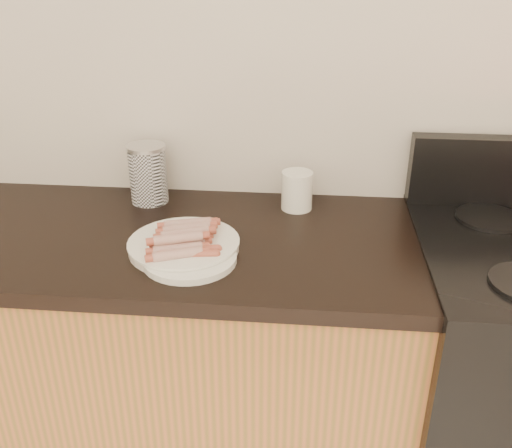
# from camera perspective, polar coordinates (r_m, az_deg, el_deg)

# --- Properties ---
(wall_back) EXTENTS (4.00, 0.04, 2.60)m
(wall_back) POSITION_cam_1_polar(r_m,az_deg,el_deg) (1.65, 1.80, 15.99)
(wall_back) COLOR silver
(wall_back) RESTS_ON ground
(cabinet_base) EXTENTS (2.20, 0.59, 0.86)m
(cabinet_base) POSITION_cam_1_polar(r_m,az_deg,el_deg) (1.93, -21.09, -12.95)
(cabinet_base) COLOR #A55A2D
(cabinet_base) RESTS_ON floor
(counter_slab) EXTENTS (2.20, 0.62, 0.04)m
(counter_slab) POSITION_cam_1_polar(r_m,az_deg,el_deg) (1.70, -23.51, -0.96)
(counter_slab) COLOR black
(counter_slab) RESTS_ON cabinet_base
(burner_far_left) EXTENTS (0.18, 0.18, 0.01)m
(burner_far_left) POSITION_cam_1_polar(r_m,az_deg,el_deg) (1.69, 22.30, 0.57)
(burner_far_left) COLOR black
(burner_far_left) RESTS_ON stove
(main_plate) EXTENTS (0.32, 0.32, 0.02)m
(main_plate) POSITION_cam_1_polar(r_m,az_deg,el_deg) (1.45, -7.21, -2.21)
(main_plate) COLOR white
(main_plate) RESTS_ON counter_slab
(side_plate) EXTENTS (0.27, 0.27, 0.02)m
(side_plate) POSITION_cam_1_polar(r_m,az_deg,el_deg) (1.39, -6.64, -3.43)
(side_plate) COLOR white
(side_plate) RESTS_ON counter_slab
(hotdog_pile) EXTENTS (0.12, 0.23, 0.05)m
(hotdog_pile) POSITION_cam_1_polar(r_m,az_deg,el_deg) (1.43, -7.28, -1.17)
(hotdog_pile) COLOR maroon
(hotdog_pile) RESTS_ON main_plate
(plain_sausages) EXTENTS (0.14, 0.06, 0.02)m
(plain_sausages) POSITION_cam_1_polar(r_m,az_deg,el_deg) (1.38, -6.68, -2.76)
(plain_sausages) COLOR #D96534
(plain_sausages) RESTS_ON side_plate
(canister) EXTENTS (0.11, 0.11, 0.17)m
(canister) POSITION_cam_1_polar(r_m,az_deg,el_deg) (1.71, -10.74, 4.98)
(canister) COLOR white
(canister) RESTS_ON counter_slab
(mug) EXTENTS (0.10, 0.10, 0.11)m
(mug) POSITION_cam_1_polar(r_m,az_deg,el_deg) (1.64, 4.12, 3.36)
(mug) COLOR white
(mug) RESTS_ON counter_slab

